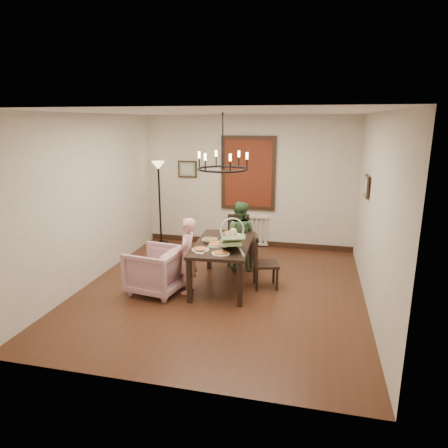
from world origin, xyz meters
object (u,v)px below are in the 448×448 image
at_px(armchair, 156,270).
at_px(floor_lamp, 160,204).
at_px(chair_right, 266,261).
at_px(baby_bouncer, 231,240).
at_px(seated_man, 239,241).
at_px(dining_table, 223,248).
at_px(chair_far, 238,240).
at_px(elderly_woman, 187,262).
at_px(drinking_glass, 222,236).

height_order(armchair, floor_lamp, floor_lamp).
bearing_deg(chair_right, baby_bouncer, 118.57).
height_order(armchair, seated_man, seated_man).
distance_m(dining_table, chair_far, 1.12).
distance_m(dining_table, seated_man, 0.86).
distance_m(dining_table, armchair, 1.14).
distance_m(elderly_woman, baby_bouncer, 0.82).
relative_size(chair_right, floor_lamp, 0.50).
height_order(chair_far, elderly_woman, elderly_woman).
relative_size(dining_table, drinking_glass, 10.61).
bearing_deg(drinking_glass, baby_bouncer, -63.42).
distance_m(armchair, baby_bouncer, 1.33).
xyz_separation_m(armchair, elderly_woman, (0.49, 0.10, 0.14)).
bearing_deg(armchair, baby_bouncer, 104.68).
height_order(chair_far, armchair, chair_far).
relative_size(chair_far, chair_right, 1.03).
xyz_separation_m(chair_far, armchair, (-1.02, -1.59, -0.10)).
height_order(elderly_woman, floor_lamp, floor_lamp).
bearing_deg(drinking_glass, floor_lamp, 135.75).
distance_m(seated_man, baby_bouncer, 1.27).
height_order(chair_far, seated_man, seated_man).
xyz_separation_m(dining_table, armchair, (-0.99, -0.49, -0.29)).
relative_size(dining_table, baby_bouncer, 3.01).
bearing_deg(baby_bouncer, armchair, 164.57).
distance_m(chair_far, drinking_glass, 1.01).
bearing_deg(chair_right, floor_lamp, 38.75).
bearing_deg(seated_man, drinking_glass, 79.78).
xyz_separation_m(armchair, baby_bouncer, (1.21, 0.12, 0.55)).
height_order(dining_table, seated_man, seated_man).
height_order(chair_far, drinking_glass, chair_far).
xyz_separation_m(armchair, seated_man, (1.10, 1.32, 0.16)).
bearing_deg(dining_table, drinking_glass, 102.33).
relative_size(chair_right, seated_man, 0.86).
bearing_deg(chair_right, chair_far, 17.86).
xyz_separation_m(chair_far, chair_right, (0.66, -1.01, -0.02)).
relative_size(elderly_woman, baby_bouncer, 1.87).
xyz_separation_m(seated_man, floor_lamp, (-2.00, 1.11, 0.37)).
xyz_separation_m(dining_table, drinking_glass, (-0.05, 0.16, 0.16)).
distance_m(chair_right, elderly_woman, 1.29).
bearing_deg(chair_far, chair_right, -66.37).
distance_m(chair_right, floor_lamp, 3.21).
relative_size(chair_far, drinking_glass, 6.09).
bearing_deg(baby_bouncer, drinking_glass, 95.64).
bearing_deg(drinking_glass, elderly_woman, -129.12).
xyz_separation_m(chair_far, floor_lamp, (-1.92, 0.85, 0.43)).
bearing_deg(elderly_woman, chair_right, 111.55).
relative_size(dining_table, armchair, 2.02).
distance_m(baby_bouncer, floor_lamp, 3.13).
distance_m(chair_far, seated_man, 0.28).
xyz_separation_m(chair_right, drinking_glass, (-0.75, 0.07, 0.37)).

